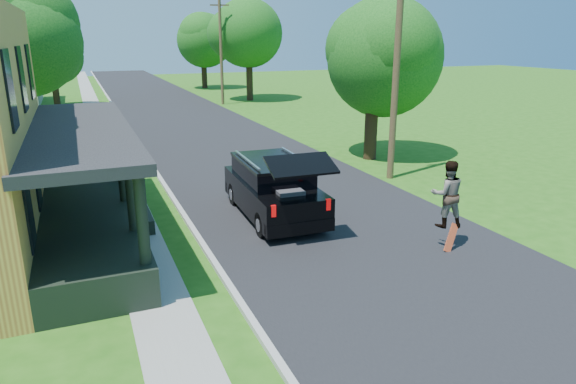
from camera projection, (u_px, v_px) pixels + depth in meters
name	position (u px, v px, depth m)	size (l,w,h in m)	color
ground	(415.00, 282.00, 11.83)	(140.00, 140.00, 0.00)	#225811
street	(207.00, 134.00, 29.52)	(8.00, 120.00, 0.02)	black
curb	(134.00, 140.00, 28.05)	(0.15, 120.00, 0.12)	#A2A29D
sidewalk	(105.00, 142.00, 27.49)	(1.30, 120.00, 0.03)	gray
black_suv	(274.00, 188.00, 15.89)	(2.15, 5.21, 2.40)	black
skateboarder	(447.00, 194.00, 13.44)	(1.05, 0.93, 1.80)	black
skateboard	(451.00, 239.00, 13.47)	(0.53, 0.23, 0.77)	#A8310E
tree_left_mid	(0.00, 31.00, 21.15)	(7.67, 7.38, 8.80)	black
tree_left_far	(50.00, 47.00, 39.76)	(5.33, 5.37, 7.17)	black
tree_right_near	(374.00, 49.00, 22.30)	(5.56, 5.60, 7.58)	black
tree_right_mid	(248.00, 30.00, 43.46)	(6.94, 6.73, 9.11)	black
tree_right_far	(202.00, 36.00, 54.14)	(5.73, 5.65, 8.38)	black
utility_pole_near	(398.00, 45.00, 19.00)	(1.60, 0.27, 9.94)	#452F20
utility_pole_far	(221.00, 51.00, 41.29)	(1.47, 0.41, 8.30)	#452F20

